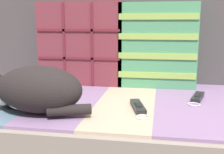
{
  "coord_description": "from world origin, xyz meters",
  "views": [
    {
      "loc": [
        0.02,
        -1.08,
        0.67
      ],
      "look_at": [
        -0.17,
        0.02,
        0.45
      ],
      "focal_mm": 45.0,
      "sensor_mm": 36.0,
      "label": 1
    }
  ],
  "objects_px": {
    "throw_pillow_striped": "(158,45)",
    "game_remote_near": "(197,98)",
    "throw_pillow_quilted": "(82,43)",
    "sleeping_cat": "(35,90)",
    "couch": "(154,138)",
    "game_remote_far": "(138,107)"
  },
  "relations": [
    {
      "from": "throw_pillow_quilted",
      "to": "game_remote_near",
      "type": "bearing_deg",
      "value": -22.65
    },
    {
      "from": "throw_pillow_striped",
      "to": "game_remote_near",
      "type": "distance_m",
      "value": 0.35
    },
    {
      "from": "sleeping_cat",
      "to": "throw_pillow_striped",
      "type": "bearing_deg",
      "value": 49.77
    },
    {
      "from": "couch",
      "to": "throw_pillow_striped",
      "type": "bearing_deg",
      "value": 89.39
    },
    {
      "from": "throw_pillow_striped",
      "to": "sleeping_cat",
      "type": "distance_m",
      "value": 0.67
    },
    {
      "from": "throw_pillow_striped",
      "to": "sleeping_cat",
      "type": "bearing_deg",
      "value": -130.23
    },
    {
      "from": "throw_pillow_striped",
      "to": "game_remote_near",
      "type": "xyz_separation_m",
      "value": [
        0.17,
        -0.23,
        -0.2
      ]
    },
    {
      "from": "sleeping_cat",
      "to": "throw_pillow_quilted",
      "type": "bearing_deg",
      "value": 86.39
    },
    {
      "from": "throw_pillow_quilted",
      "to": "sleeping_cat",
      "type": "bearing_deg",
      "value": -93.61
    },
    {
      "from": "couch",
      "to": "sleeping_cat",
      "type": "relative_size",
      "value": 4.96
    },
    {
      "from": "throw_pillow_striped",
      "to": "game_remote_far",
      "type": "height_order",
      "value": "throw_pillow_striped"
    },
    {
      "from": "throw_pillow_quilted",
      "to": "throw_pillow_striped",
      "type": "distance_m",
      "value": 0.39
    },
    {
      "from": "throw_pillow_quilted",
      "to": "game_remote_far",
      "type": "height_order",
      "value": "throw_pillow_quilted"
    },
    {
      "from": "throw_pillow_quilted",
      "to": "sleeping_cat",
      "type": "xyz_separation_m",
      "value": [
        -0.03,
        -0.5,
        -0.13
      ]
    },
    {
      "from": "throw_pillow_striped",
      "to": "game_remote_near",
      "type": "relative_size",
      "value": 2.12
    },
    {
      "from": "throw_pillow_quilted",
      "to": "throw_pillow_striped",
      "type": "bearing_deg",
      "value": -0.08
    },
    {
      "from": "sleeping_cat",
      "to": "game_remote_near",
      "type": "bearing_deg",
      "value": 24.02
    },
    {
      "from": "throw_pillow_striped",
      "to": "sleeping_cat",
      "type": "height_order",
      "value": "throw_pillow_striped"
    },
    {
      "from": "throw_pillow_quilted",
      "to": "game_remote_near",
      "type": "distance_m",
      "value": 0.64
    },
    {
      "from": "throw_pillow_quilted",
      "to": "game_remote_near",
      "type": "xyz_separation_m",
      "value": [
        0.56,
        -0.23,
        -0.2
      ]
    },
    {
      "from": "couch",
      "to": "throw_pillow_quilted",
      "type": "distance_m",
      "value": 0.6
    },
    {
      "from": "throw_pillow_quilted",
      "to": "sleeping_cat",
      "type": "height_order",
      "value": "throw_pillow_quilted"
    }
  ]
}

